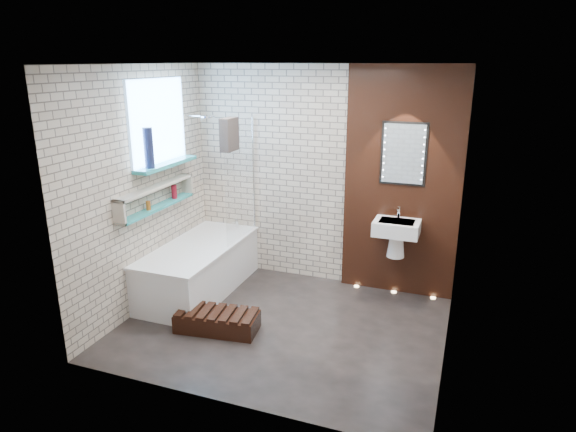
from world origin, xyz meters
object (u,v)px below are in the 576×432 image
at_px(bathtub, 199,268).
at_px(washbasin, 396,233).
at_px(led_mirror, 404,154).
at_px(bath_screen, 240,180).
at_px(walnut_step, 217,322).

relative_size(bathtub, washbasin, 3.00).
bearing_deg(led_mirror, bath_screen, -169.34).
relative_size(led_mirror, walnut_step, 0.85).
relative_size(bathtub, led_mirror, 2.49).
relative_size(bathtub, bath_screen, 1.24).
bearing_deg(led_mirror, washbasin, -90.00).
bearing_deg(bathtub, led_mirror, 19.78).
relative_size(bathtub, walnut_step, 2.11).
bearing_deg(bathtub, bath_screen, 51.10).
xyz_separation_m(bath_screen, led_mirror, (1.82, 0.34, 0.37)).
height_order(washbasin, walnut_step, washbasin).
bearing_deg(led_mirror, walnut_step, -135.33).
relative_size(bath_screen, led_mirror, 2.00).
distance_m(bath_screen, walnut_step, 1.70).
height_order(led_mirror, walnut_step, led_mirror).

